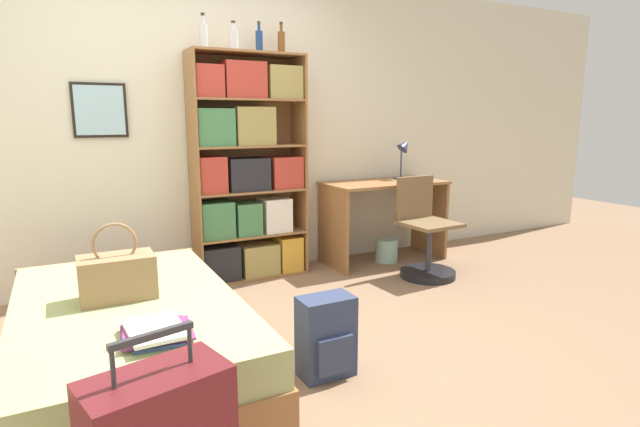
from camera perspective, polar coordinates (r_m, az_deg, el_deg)
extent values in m
plane|color=#84664C|center=(3.13, -7.60, -15.11)|extent=(14.00, 14.00, 0.00)
cube|color=beige|center=(4.32, -15.31, 9.62)|extent=(10.00, 0.06, 2.60)
cube|color=black|center=(4.19, -23.87, 10.73)|extent=(0.39, 0.02, 0.41)
cube|color=#99C1D6|center=(4.17, -23.86, 10.74)|extent=(0.35, 0.01, 0.37)
cube|color=olive|center=(2.94, -20.80, -14.90)|extent=(1.11, 1.85, 0.24)
cube|color=#9EAD70|center=(2.86, -21.09, -11.02)|extent=(1.08, 1.82, 0.19)
cube|color=olive|center=(3.75, -22.64, -7.88)|extent=(1.11, 0.04, 0.43)
cube|color=#93704C|center=(2.84, -22.15, -6.75)|extent=(0.37, 0.23, 0.23)
torus|color=#93704C|center=(2.80, -22.42, -3.20)|extent=(0.22, 0.02, 0.22)
cube|color=#334C84|center=(2.34, -18.25, -13.10)|extent=(0.23, 0.30, 0.02)
cube|color=#7A336B|center=(2.34, -18.13, -12.76)|extent=(0.32, 0.29, 0.01)
cube|color=#7A336B|center=(2.32, -18.43, -12.63)|extent=(0.29, 0.30, 0.01)
cube|color=silver|center=(2.31, -18.31, -12.41)|extent=(0.24, 0.32, 0.02)
cylinder|color=#2D2D33|center=(1.53, -22.60, -15.99)|extent=(0.01, 0.01, 0.12)
cylinder|color=#2D2D33|center=(1.61, -14.66, -14.18)|extent=(0.01, 0.01, 0.12)
cube|color=#2D2D33|center=(1.54, -18.65, -13.09)|extent=(0.25, 0.08, 0.02)
cube|color=olive|center=(4.14, -14.20, 4.70)|extent=(0.02, 0.33, 1.89)
cube|color=olive|center=(4.45, -2.41, 5.43)|extent=(0.02, 0.33, 1.89)
cube|color=olive|center=(4.42, -8.79, 5.28)|extent=(0.95, 0.01, 1.89)
cube|color=olive|center=(4.46, -7.77, -6.95)|extent=(0.91, 0.33, 0.02)
cube|color=olive|center=(4.36, -7.90, -2.33)|extent=(0.91, 0.33, 0.02)
cube|color=olive|center=(4.29, -8.03, 2.59)|extent=(0.91, 0.33, 0.02)
cube|color=olive|center=(4.25, -8.16, 7.64)|extent=(0.91, 0.33, 0.02)
cube|color=olive|center=(4.25, -8.30, 12.73)|extent=(0.91, 0.33, 0.02)
cube|color=olive|center=(4.28, -8.44, 17.67)|extent=(0.91, 0.33, 0.02)
cube|color=#232328|center=(4.31, -11.42, -5.53)|extent=(0.31, 0.24, 0.29)
cube|color=#99894C|center=(4.42, -7.07, -5.14)|extent=(0.32, 0.24, 0.27)
cube|color=gold|center=(4.52, -3.70, -4.48)|extent=(0.20, 0.24, 0.31)
cube|color=#427A4C|center=(4.22, -11.86, -0.68)|extent=(0.27, 0.24, 0.30)
cube|color=#427A4C|center=(4.30, -8.44, -0.54)|extent=(0.21, 0.24, 0.27)
cube|color=silver|center=(4.39, -5.21, -0.11)|extent=(0.24, 0.24, 0.29)
cube|color=#B2382D|center=(4.16, -12.40, 4.35)|extent=(0.22, 0.24, 0.29)
cube|color=#232328|center=(4.25, -8.37, 4.47)|extent=(0.34, 0.24, 0.27)
cube|color=#B2382D|center=(4.37, -4.15, 4.73)|extent=(0.27, 0.24, 0.27)
cube|color=#427A4C|center=(4.14, -12.10, 9.60)|extent=(0.30, 0.24, 0.30)
cube|color=#99894C|center=(4.24, -7.72, 9.87)|extent=(0.33, 0.24, 0.31)
cube|color=#B2382D|center=(4.14, -12.82, 14.49)|extent=(0.22, 0.24, 0.25)
cube|color=#B2382D|center=(4.23, -8.84, 14.80)|extent=(0.34, 0.24, 0.29)
cube|color=#99894C|center=(4.35, -4.43, 14.65)|extent=(0.29, 0.24, 0.27)
cylinder|color=#B7BCC1|center=(4.22, -13.17, 19.06)|extent=(0.06, 0.06, 0.19)
cylinder|color=#B7BCC1|center=(4.24, -13.25, 20.74)|extent=(0.03, 0.03, 0.06)
cylinder|color=#232328|center=(4.24, -13.27, 21.29)|extent=(0.03, 0.03, 0.02)
cylinder|color=#B7BCC1|center=(4.21, -9.84, 18.94)|extent=(0.07, 0.07, 0.16)
cylinder|color=#B7BCC1|center=(4.22, -9.89, 20.31)|extent=(0.03, 0.03, 0.05)
cylinder|color=#232328|center=(4.23, -9.90, 20.76)|extent=(0.03, 0.03, 0.02)
cylinder|color=navy|center=(4.36, -6.96, 18.86)|extent=(0.06, 0.06, 0.18)
cylinder|color=navy|center=(4.38, -7.00, 20.35)|extent=(0.02, 0.02, 0.06)
cylinder|color=#232328|center=(4.39, -7.01, 20.84)|extent=(0.03, 0.03, 0.02)
cylinder|color=brown|center=(4.45, -4.44, 18.81)|extent=(0.06, 0.06, 0.19)
cylinder|color=brown|center=(4.47, -4.46, 20.35)|extent=(0.02, 0.02, 0.06)
cylinder|color=#232328|center=(4.47, -4.47, 20.85)|extent=(0.03, 0.03, 0.02)
cube|color=olive|center=(4.78, 7.38, 3.49)|extent=(1.16, 0.57, 0.02)
cube|color=olive|center=(4.55, 1.47, -1.72)|extent=(0.03, 0.53, 0.75)
cube|color=olive|center=(5.18, 12.35, -0.43)|extent=(0.03, 0.53, 0.75)
cylinder|color=navy|center=(5.00, 9.20, 4.01)|extent=(0.14, 0.14, 0.02)
cylinder|color=navy|center=(4.99, 9.25, 5.76)|extent=(0.02, 0.02, 0.29)
cone|color=navy|center=(5.00, 9.70, 7.71)|extent=(0.16, 0.12, 0.16)
cylinder|color=black|center=(4.48, 12.20, -6.72)|extent=(0.48, 0.48, 0.06)
cylinder|color=#333338|center=(4.43, 12.30, -4.25)|extent=(0.05, 0.05, 0.46)
cube|color=brown|center=(4.37, 12.43, -1.16)|extent=(0.46, 0.46, 0.03)
cube|color=brown|center=(4.48, 10.78, 1.82)|extent=(0.39, 0.06, 0.37)
cube|color=#2D3856|center=(2.74, 0.68, -13.84)|extent=(0.29, 0.18, 0.44)
cube|color=#2D3856|center=(2.69, 1.77, -15.94)|extent=(0.20, 0.03, 0.20)
cylinder|color=#99C1B2|center=(4.86, 7.62, -4.19)|extent=(0.21, 0.21, 0.22)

